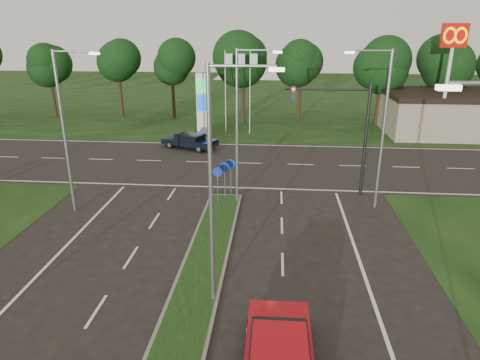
{
  "coord_description": "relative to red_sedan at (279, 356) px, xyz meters",
  "views": [
    {
      "loc": [
        3.03,
        -7.92,
        10.06
      ],
      "look_at": [
        1.15,
        13.95,
        2.2
      ],
      "focal_mm": 32.0,
      "sensor_mm": 36.0,
      "label": 1
    }
  ],
  "objects": [
    {
      "name": "cross_road",
      "position": [
        -3.32,
        21.56,
        -0.74
      ],
      "size": [
        160.0,
        12.0,
        0.02
      ],
      "primitive_type": "cube",
      "color": "black",
      "rests_on": "ground"
    },
    {
      "name": "traffic_signal",
      "position": [
        3.87,
        15.55,
        3.91
      ],
      "size": [
        5.1,
        0.42,
        7.0
      ],
      "color": "black",
      "rests_on": "ground"
    },
    {
      "name": "commercial_building",
      "position": [
        18.68,
        33.56,
        1.26
      ],
      "size": [
        16.0,
        9.0,
        4.0
      ],
      "primitive_type": "cube",
      "color": "gray",
      "rests_on": "ground"
    },
    {
      "name": "streetlight_median_far",
      "position": [
        -2.32,
        13.56,
        4.33
      ],
      "size": [
        2.53,
        0.22,
        9.0
      ],
      "color": "gray",
      "rests_on": "ground"
    },
    {
      "name": "navy_sedan",
      "position": [
        -7.77,
        25.55,
        -0.04
      ],
      "size": [
        5.12,
        3.59,
        1.3
      ],
      "rotation": [
        0.0,
        0.0,
        1.18
      ],
      "color": "black",
      "rests_on": "ground"
    },
    {
      "name": "median_kerb",
      "position": [
        -3.32,
        1.56,
        -0.68
      ],
      "size": [
        2.0,
        26.0,
        0.12
      ],
      "primitive_type": "cube",
      "color": "slate",
      "rests_on": "ground"
    },
    {
      "name": "streetlight_right_far",
      "position": [
        5.48,
        13.56,
        4.33
      ],
      "size": [
        2.53,
        0.22,
        9.0
      ],
      "rotation": [
        0.0,
        0.0,
        3.14
      ],
      "color": "gray",
      "rests_on": "ground"
    },
    {
      "name": "streetlight_median_near",
      "position": [
        -2.32,
        3.56,
        4.33
      ],
      "size": [
        2.53,
        0.22,
        9.0
      ],
      "color": "gray",
      "rests_on": "ground"
    },
    {
      "name": "gas_pylon",
      "position": [
        -7.1,
        30.6,
        2.45
      ],
      "size": [
        5.8,
        1.26,
        8.0
      ],
      "color": "silver",
      "rests_on": "ground"
    },
    {
      "name": "verge_far",
      "position": [
        -3.32,
        52.56,
        -0.74
      ],
      "size": [
        160.0,
        50.0,
        0.02
      ],
      "primitive_type": "cube",
      "color": "black",
      "rests_on": "ground"
    },
    {
      "name": "treeline_far",
      "position": [
        -3.22,
        37.49,
        6.09
      ],
      "size": [
        6.0,
        6.0,
        9.9
      ],
      "color": "black",
      "rests_on": "ground"
    },
    {
      "name": "red_sedan",
      "position": [
        0.0,
        0.0,
        0.0
      ],
      "size": [
        2.16,
        5.05,
        1.38
      ],
      "rotation": [
        0.0,
        0.0,
        0.01
      ],
      "color": "#9D0811",
      "rests_on": "ground"
    },
    {
      "name": "median_signs",
      "position": [
        -3.32,
        13.96,
        0.97
      ],
      "size": [
        1.16,
        1.76,
        2.38
      ],
      "color": "gray",
      "rests_on": "ground"
    },
    {
      "name": "mcdonalds_sign",
      "position": [
        14.68,
        29.53,
        7.24
      ],
      "size": [
        2.2,
        0.47,
        10.4
      ],
      "color": "silver",
      "rests_on": "ground"
    },
    {
      "name": "streetlight_left_far",
      "position": [
        -11.62,
        11.56,
        4.33
      ],
      "size": [
        2.53,
        0.22,
        9.0
      ],
      "color": "gray",
      "rests_on": "ground"
    }
  ]
}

